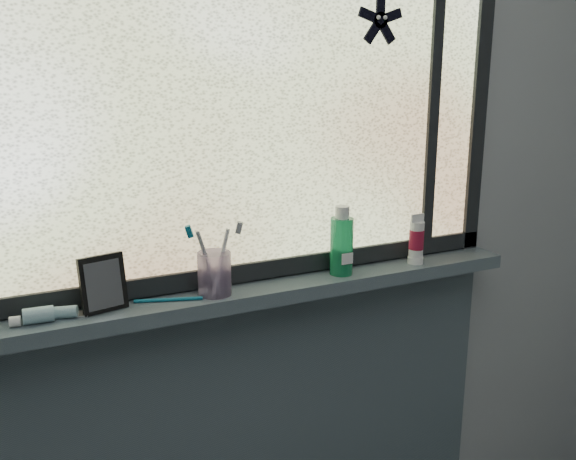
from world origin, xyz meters
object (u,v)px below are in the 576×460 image
at_px(toothbrush_cup, 214,274).
at_px(cream_tube, 417,237).
at_px(mouthwash_bottle, 342,240).
at_px(vanity_mirror, 103,283).

height_order(toothbrush_cup, cream_tube, cream_tube).
height_order(mouthwash_bottle, cream_tube, mouthwash_bottle).
xyz_separation_m(mouthwash_bottle, cream_tube, (0.25, -0.01, -0.02)).
relative_size(mouthwash_bottle, cream_tube, 1.51).
xyz_separation_m(toothbrush_cup, mouthwash_bottle, (0.38, 0.00, 0.04)).
distance_m(mouthwash_bottle, cream_tube, 0.25).
bearing_deg(mouthwash_bottle, toothbrush_cup, -179.61).
xyz_separation_m(toothbrush_cup, cream_tube, (0.64, -0.01, 0.02)).
height_order(vanity_mirror, toothbrush_cup, vanity_mirror).
xyz_separation_m(vanity_mirror, toothbrush_cup, (0.28, -0.01, -0.01)).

